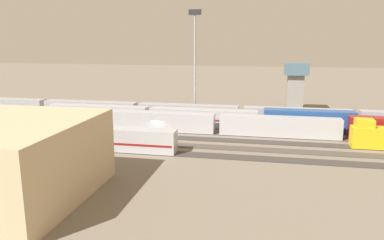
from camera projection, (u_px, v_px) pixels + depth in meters
ground_plane at (156, 134)px, 74.82m from camera, size 400.00×400.00×0.00m
track_bed_0 at (171, 120)px, 86.80m from camera, size 140.00×2.80×0.12m
track_bed_1 at (166, 125)px, 82.00m from camera, size 140.00×2.80×0.12m
track_bed_2 at (159, 130)px, 77.21m from camera, size 140.00×2.80×0.12m
track_bed_3 at (152, 136)px, 72.41m from camera, size 140.00×2.80×0.12m
track_bed_4 at (144, 143)px, 67.62m from camera, size 140.00×2.80×0.12m
track_bed_5 at (135, 151)px, 62.83m from camera, size 140.00×2.80×0.12m
train_on_track_2 at (153, 121)px, 77.05m from camera, size 114.80×3.00×4.40m
train_on_track_1 at (194, 117)px, 80.38m from camera, size 66.40×3.06×4.40m
train_on_track_0 at (188, 113)px, 85.61m from camera, size 119.80×3.06×3.80m
train_on_track_5 at (46, 135)px, 65.54m from camera, size 47.20×3.06×3.80m
train_on_track_3 at (380, 136)px, 64.17m from camera, size 10.00×3.00×5.00m
light_mast_0 at (195, 50)px, 85.04m from camera, size 2.80×0.70×25.14m
control_tower at (295, 83)px, 95.84m from camera, size 6.00×6.00×12.75m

